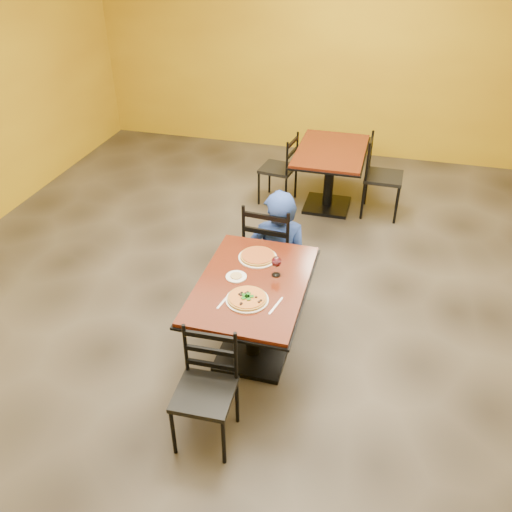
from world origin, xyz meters
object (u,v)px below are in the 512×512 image
(table_second, at_px, (330,165))
(side_plate, at_px, (236,277))
(chair_second_right, at_px, (384,177))
(diner, at_px, (278,245))
(wine_glass, at_px, (276,265))
(chair_main_near, at_px, (204,395))
(pizza_main, at_px, (247,298))
(pizza_far, at_px, (258,256))
(plate_far, at_px, (258,258))
(chair_main_far, at_px, (272,246))
(chair_second_left, at_px, (278,169))
(table_main, at_px, (253,302))
(plate_main, at_px, (247,300))

(table_second, xyz_separation_m, side_plate, (-0.33, -2.70, 0.20))
(chair_second_right, height_order, diner, diner)
(chair_second_right, distance_m, wine_glass, 2.70)
(table_second, distance_m, chair_main_near, 3.60)
(table_second, xyz_separation_m, pizza_main, (-0.18, -2.95, 0.22))
(diner, height_order, pizza_far, diner)
(plate_far, distance_m, pizza_far, 0.02)
(diner, xyz_separation_m, pizza_far, (-0.05, -0.54, 0.22))
(chair_main_near, xyz_separation_m, chair_main_far, (0.02, 1.78, 0.07))
(chair_second_left, height_order, pizza_far, chair_second_left)
(chair_second_right, distance_m, side_plate, 2.88)
(diner, bearing_deg, pizza_main, 75.91)
(chair_second_left, relative_size, chair_second_right, 0.91)
(table_main, distance_m, diner, 0.86)
(chair_second_left, height_order, chair_second_right, chair_second_right)
(pizza_far, bearing_deg, plate_far, 63.43)
(chair_second_right, height_order, pizza_far, chair_second_right)
(chair_second_left, distance_m, wine_glass, 2.69)
(plate_far, height_order, wine_glass, wine_glass)
(table_main, bearing_deg, chair_main_near, -96.24)
(chair_second_left, relative_size, plate_far, 2.78)
(chair_main_near, relative_size, side_plate, 5.30)
(chair_second_right, distance_m, plate_far, 2.57)
(pizza_main, xyz_separation_m, pizza_far, (-0.07, 0.54, 0.00))
(side_plate, relative_size, wine_glass, 0.89)
(chair_second_right, xyz_separation_m, plate_main, (-0.80, -2.95, 0.28))
(pizza_main, distance_m, wine_glass, 0.38)
(table_main, height_order, chair_second_right, chair_second_right)
(table_main, relative_size, pizza_far, 4.39)
(plate_far, distance_m, wine_glass, 0.28)
(plate_far, bearing_deg, table_main, -81.81)
(table_second, height_order, chair_second_left, chair_second_left)
(chair_main_far, xyz_separation_m, plate_far, (0.02, -0.59, 0.27))
(table_main, distance_m, chair_second_right, 2.85)
(wine_glass, bearing_deg, chair_main_near, -103.82)
(chair_second_right, bearing_deg, plate_far, 160.87)
(table_second, bearing_deg, wine_glass, -91.03)
(plate_far, distance_m, side_plate, 0.31)
(chair_main_near, bearing_deg, chair_second_left, 93.19)
(plate_main, relative_size, pizza_far, 1.11)
(chair_second_left, xyz_separation_m, side_plate, (0.30, -2.70, 0.32))
(pizza_main, bearing_deg, plate_main, 0.00)
(diner, distance_m, pizza_far, 0.59)
(pizza_far, bearing_deg, chair_second_left, 99.14)
(chair_main_far, height_order, pizza_main, chair_main_far)
(plate_far, bearing_deg, wine_glass, -43.85)
(chair_main_far, height_order, wine_glass, chair_main_far)
(chair_second_left, xyz_separation_m, pizza_main, (0.45, -2.95, 0.34))
(table_main, bearing_deg, table_second, 85.87)
(chair_main_near, bearing_deg, pizza_far, 85.46)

